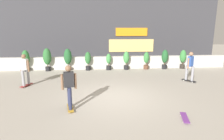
% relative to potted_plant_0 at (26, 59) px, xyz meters
% --- Properties ---
extents(ground_plane, '(48.00, 48.00, 0.00)m').
position_rel_potted_plant_0_xyz_m(ground_plane, '(5.66, -5.55, -0.86)').
color(ground_plane, '#A8A093').
extents(planter_wall, '(18.00, 0.40, 0.90)m').
position_rel_potted_plant_0_xyz_m(planter_wall, '(5.66, 0.45, -0.41)').
color(planter_wall, beige).
rests_on(planter_wall, ground).
extents(building_backdrop, '(20.00, 2.08, 6.50)m').
position_rel_potted_plant_0_xyz_m(building_backdrop, '(5.66, 4.45, 2.38)').
color(building_backdrop, '#38383D').
rests_on(building_backdrop, ground).
extents(potted_plant_0, '(0.51, 0.51, 1.49)m').
position_rel_potted_plant_0_xyz_m(potted_plant_0, '(0.00, 0.00, 0.00)').
color(potted_plant_0, black).
rests_on(potted_plant_0, ground).
extents(potted_plant_1, '(0.56, 0.56, 1.60)m').
position_rel_potted_plant_0_xyz_m(potted_plant_1, '(1.45, 0.00, 0.07)').
color(potted_plant_1, black).
rests_on(potted_plant_1, ground).
extents(potted_plant_2, '(0.54, 0.54, 1.56)m').
position_rel_potted_plant_0_xyz_m(potted_plant_2, '(2.87, 0.00, 0.05)').
color(potted_plant_2, brown).
rests_on(potted_plant_2, ground).
extents(potted_plant_3, '(0.42, 0.42, 1.32)m').
position_rel_potted_plant_0_xyz_m(potted_plant_3, '(4.27, 0.00, -0.13)').
color(potted_plant_3, black).
rests_on(potted_plant_3, ground).
extents(potted_plant_4, '(0.36, 0.36, 1.17)m').
position_rel_potted_plant_0_xyz_m(potted_plant_4, '(5.75, 0.00, -0.25)').
color(potted_plant_4, black).
rests_on(potted_plant_4, ground).
extents(potted_plant_5, '(0.43, 0.43, 1.33)m').
position_rel_potted_plant_0_xyz_m(potted_plant_5, '(7.03, 0.00, -0.12)').
color(potted_plant_5, black).
rests_on(potted_plant_5, ground).
extents(potted_plant_6, '(0.40, 0.40, 1.27)m').
position_rel_potted_plant_0_xyz_m(potted_plant_6, '(8.50, 0.00, -0.17)').
color(potted_plant_6, brown).
rests_on(potted_plant_6, ground).
extents(potted_plant_7, '(0.47, 0.47, 1.41)m').
position_rel_potted_plant_0_xyz_m(potted_plant_7, '(9.88, 0.00, -0.05)').
color(potted_plant_7, black).
rests_on(potted_plant_7, ground).
extents(potted_plant_8, '(0.46, 0.46, 1.39)m').
position_rel_potted_plant_0_xyz_m(potted_plant_8, '(11.26, 0.00, -0.07)').
color(potted_plant_8, '#2D2823').
rests_on(potted_plant_8, ground).
extents(skater_far_left, '(0.55, 0.82, 1.70)m').
position_rel_potted_plant_0_xyz_m(skater_far_left, '(3.86, -6.68, 0.08)').
color(skater_far_left, '#BF8C26').
rests_on(skater_far_left, ground).
extents(skater_mid_plaza, '(0.63, 0.77, 1.70)m').
position_rel_potted_plant_0_xyz_m(skater_mid_plaza, '(10.10, -3.42, 0.08)').
color(skater_mid_plaza, black).
rests_on(skater_mid_plaza, ground).
extents(skater_by_wall_left, '(0.53, 0.82, 1.70)m').
position_rel_potted_plant_0_xyz_m(skater_by_wall_left, '(1.20, -3.57, 0.08)').
color(skater_by_wall_left, maroon).
rests_on(skater_by_wall_left, ground).
extents(skateboard_near_camera, '(0.40, 0.82, 0.08)m').
position_rel_potted_plant_0_xyz_m(skateboard_near_camera, '(7.82, -7.79, -0.80)').
color(skateboard_near_camera, '#72338C').
rests_on(skateboard_near_camera, ground).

